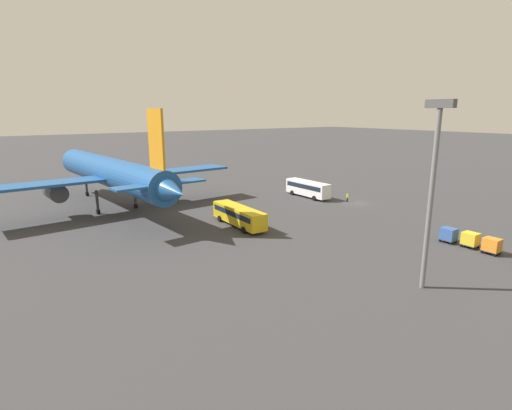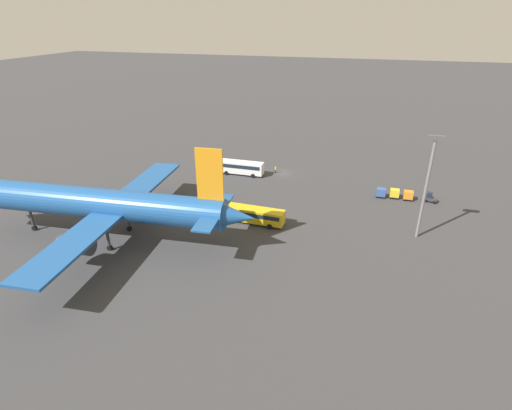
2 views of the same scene
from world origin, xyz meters
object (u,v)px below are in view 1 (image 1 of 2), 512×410
object	(u,v)px
airplane	(111,173)
cargo_cart_yellow	(470,239)
shuttle_bus_near	(308,188)
shuttle_bus_far	(239,215)
worker_person	(347,198)
cargo_cart_blue	(449,234)
cargo_cart_orange	(492,245)

from	to	relation	value
airplane	cargo_cart_yellow	world-z (taller)	airplane
shuttle_bus_near	shuttle_bus_far	world-z (taller)	shuttle_bus_near
airplane	shuttle_bus_far	size ratio (longest dim) A/B	4.28
cargo_cart_yellow	worker_person	bearing A→B (deg)	-14.85
shuttle_bus_near	cargo_cart_blue	xyz separation A→B (m)	(-33.86, 4.55, -0.81)
airplane	cargo_cart_blue	size ratio (longest dim) A/B	25.81
shuttle_bus_far	worker_person	xyz separation A→B (m)	(2.14, -27.21, -0.97)
cargo_cart_yellow	cargo_cart_blue	bearing A→B (deg)	6.71
cargo_cart_yellow	cargo_cart_blue	distance (m)	2.85
worker_person	cargo_cart_blue	world-z (taller)	cargo_cart_blue
cargo_cart_yellow	shuttle_bus_far	bearing A→B (deg)	36.56
worker_person	cargo_cart_yellow	size ratio (longest dim) A/B	0.84
shuttle_bus_far	shuttle_bus_near	bearing A→B (deg)	-64.63
airplane	shuttle_bus_near	bearing A→B (deg)	-112.89
shuttle_bus_far	cargo_cart_orange	bearing A→B (deg)	-144.33
airplane	worker_person	distance (m)	45.54
cargo_cart_orange	cargo_cart_yellow	size ratio (longest dim) A/B	1.00
airplane	worker_person	bearing A→B (deg)	-121.33
airplane	cargo_cart_yellow	xyz separation A→B (m)	(-48.90, -32.75, -5.63)
shuttle_bus_far	cargo_cart_orange	size ratio (longest dim) A/B	6.04
shuttle_bus_near	cargo_cart_yellow	world-z (taller)	shuttle_bus_near
cargo_cart_orange	cargo_cart_blue	xyz separation A→B (m)	(5.67, 0.11, 0.00)
shuttle_bus_far	worker_person	size ratio (longest dim) A/B	7.15
cargo_cart_orange	airplane	bearing A→B (deg)	32.16
shuttle_bus_far	cargo_cart_yellow	world-z (taller)	shuttle_bus_far
cargo_cart_yellow	airplane	bearing A→B (deg)	33.81
airplane	cargo_cart_blue	bearing A→B (deg)	-149.48
shuttle_bus_far	cargo_cart_orange	world-z (taller)	shuttle_bus_far
cargo_cart_yellow	cargo_cart_orange	bearing A→B (deg)	175.56
cargo_cart_blue	cargo_cart_yellow	bearing A→B (deg)	-173.29
shuttle_bus_near	cargo_cart_orange	world-z (taller)	shuttle_bus_near
worker_person	cargo_cart_blue	distance (m)	26.96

